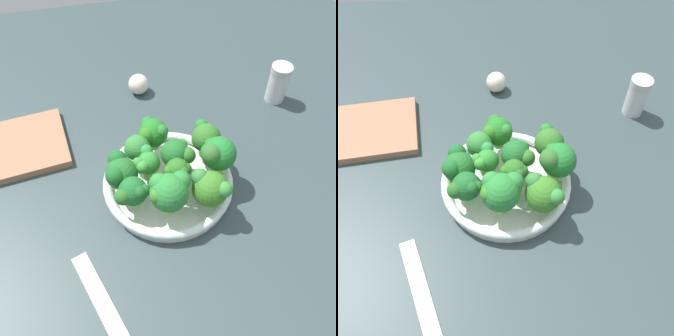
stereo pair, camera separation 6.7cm
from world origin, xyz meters
TOP-DOWN VIEW (x-y plane):
  - ground_plane at (0.00, 0.00)cm, footprint 130.00×130.00cm
  - bowl at (-3.13, 3.42)cm, footprint 23.67×23.67cm
  - broccoli_floret_0 at (-5.26, 1.42)cm, footprint 5.96×5.25cm
  - broccoli_floret_1 at (-4.52, 5.28)cm, footprint 4.85×4.43cm
  - broccoli_floret_2 at (-1.90, 9.58)cm, footprint 7.41×6.42cm
  - broccoli_floret_3 at (3.71, 7.52)cm, footprint 6.03×4.97cm
  - broccoli_floret_4 at (-8.88, 9.73)cm, footprint 6.22×6.13cm
  - broccoli_floret_5 at (1.35, -1.65)cm, footprint 4.80×5.07cm
  - broccoli_floret_6 at (-11.79, 3.63)cm, footprint 6.67×6.09cm
  - broccoli_floret_7 at (5.13, 3.19)cm, footprint 5.68×6.76cm
  - broccoli_floret_8 at (0.63, 2.18)cm, footprint 4.50×4.39cm
  - broccoli_floret_9 at (-11.06, -0.74)cm, footprint 5.35×6.30cm
  - broccoli_floret_10 at (-2.00, -4.65)cm, footprint 5.58×6.18cm
  - cutting_board at (24.77, -11.96)cm, footprint 22.05×17.91cm
  - garlic_bulb at (-2.43, -24.13)cm, footprint 4.53×4.53cm
  - pepper_shaker at (-31.70, -15.36)cm, footprint 4.48×4.48cm

SIDE VIEW (x-z plane):
  - ground_plane at x=0.00cm, z-range -2.50..0.00cm
  - cutting_board at x=24.77cm, z-range 0.00..1.60cm
  - bowl at x=-3.13cm, z-range 0.03..3.03cm
  - garlic_bulb at x=-2.43cm, z-range 0.00..4.53cm
  - pepper_shaker at x=-31.70cm, z-range 0.06..8.88cm
  - broccoli_floret_8 at x=0.63cm, z-range 3.56..9.14cm
  - broccoli_floret_3 at x=3.71cm, z-range 3.50..9.47cm
  - broccoli_floret_5 at x=1.35cm, z-range 3.54..9.52cm
  - broccoli_floret_7 at x=5.13cm, z-range 3.50..10.01cm
  - broccoli_floret_4 at x=-8.88cm, z-range 3.50..10.25cm
  - broccoli_floret_10 at x=-2.00cm, z-range 3.67..10.15cm
  - broccoli_floret_0 at x=-5.26cm, z-range 3.61..10.22cm
  - broccoli_floret_1 at x=-4.52cm, z-range 3.81..10.08cm
  - broccoli_floret_9 at x=-11.06cm, z-range 3.80..10.93cm
  - broccoli_floret_6 at x=-11.79cm, z-range 3.79..11.72cm
  - broccoli_floret_2 at x=-1.90cm, z-range 3.94..12.02cm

